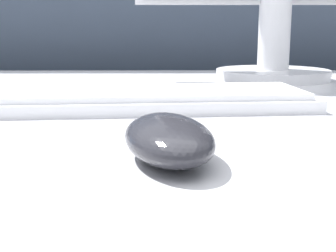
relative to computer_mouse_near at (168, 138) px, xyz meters
The scene contains 3 objects.
partition_panel 0.93m from the computer_mouse_near, 94.37° to the left, with size 5.00×0.03×1.17m.
computer_mouse_near is the anchor object (origin of this frame).
keyboard 0.25m from the computer_mouse_near, 92.74° to the left, with size 0.42×0.18×0.02m.
Camera 1 is at (0.07, -0.55, 0.81)m, focal length 50.00 mm.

